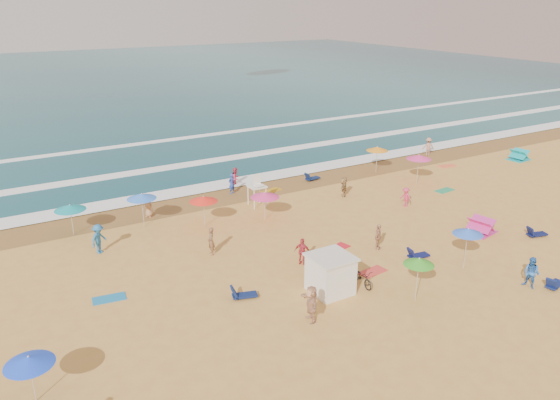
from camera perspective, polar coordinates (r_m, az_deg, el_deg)
ground at (r=33.54m, az=3.19°, el=-5.90°), size 220.00×220.00×0.00m
ocean at (r=111.22m, az=-22.00°, el=11.23°), size 220.00×140.00×0.18m
wet_sand at (r=43.64m, az=-5.92°, el=0.39°), size 220.00×220.00×0.00m
surf_foam at (r=51.38m, az=-10.09°, el=3.37°), size 200.00×18.70×0.05m
cabana at (r=29.35m, az=5.29°, el=-7.81°), size 2.00×2.00×2.00m
cabana_roof at (r=28.87m, az=5.36°, el=-5.95°), size 2.20×2.20×0.12m
bicycle at (r=30.43m, az=8.54°, el=-7.98°), size 0.77×1.89×0.97m
lifeguard_stand at (r=41.14m, az=-2.42°, el=0.77°), size 1.20×1.20×2.10m
beach_umbrellas at (r=33.25m, az=0.97°, el=-2.21°), size 63.40×28.26×0.81m
loungers at (r=33.04m, az=12.22°, el=-6.46°), size 62.57×28.09×0.34m
towels at (r=34.71m, az=9.92°, el=-5.22°), size 49.08×25.51×0.03m
popup_tents at (r=48.46m, az=22.33°, el=1.71°), size 19.66×12.06×1.20m
beachgoers at (r=35.06m, az=-0.30°, el=-3.12°), size 46.42×24.63×2.14m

